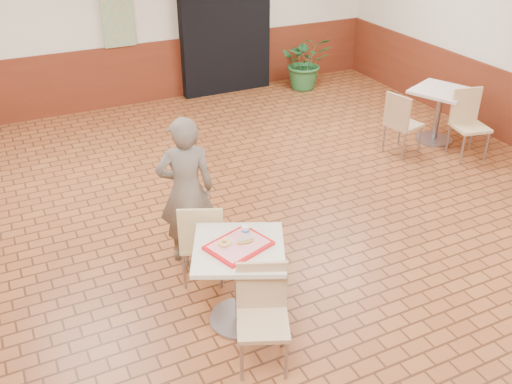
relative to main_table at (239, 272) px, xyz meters
name	(u,v)px	position (x,y,z in m)	size (l,w,h in m)	color
room_shell	(312,115)	(1.08, 0.70, 0.97)	(8.01, 10.01, 3.01)	brown
wainscot_band	(308,208)	(1.08, 0.70, -0.03)	(8.00, 10.00, 1.00)	#5B2211
corridor_doorway	(225,29)	(2.28, 5.58, 0.57)	(1.60, 0.22, 2.20)	black
promo_poster	(116,8)	(0.48, 5.64, 1.07)	(0.50, 0.03, 1.20)	gray
main_table	(239,272)	(0.00, 0.00, 0.00)	(0.74, 0.74, 0.79)	beige
chair_main_front	(262,311)	(-0.02, -0.47, -0.04)	(0.53, 0.53, 0.87)	tan
chair_main_back	(202,239)	(-0.08, 0.65, -0.04)	(0.53, 0.53, 0.88)	#D1B97D
customer	(186,191)	(-0.06, 1.10, 0.24)	(0.56, 0.37, 1.54)	#645A4D
serving_tray	(239,245)	(0.00, 0.00, 0.27)	(0.48, 0.37, 0.03)	red
ring_donut	(224,243)	(-0.11, 0.05, 0.30)	(0.11, 0.11, 0.03)	gold
long_john_donut	(245,240)	(0.06, 0.00, 0.31)	(0.15, 0.07, 0.04)	gold
paper_cup	(245,230)	(0.11, 0.10, 0.33)	(0.07, 0.07, 0.08)	silver
second_table	(439,107)	(4.17, 2.26, -0.01)	(0.74, 0.74, 0.78)	beige
chair_second_left	(401,121)	(3.39, 2.14, -0.04)	(0.49, 0.49, 0.88)	tan
chair_second_front	(468,120)	(4.20, 1.72, -0.01)	(0.51, 0.51, 0.93)	#D6B980
potted_plant	(306,62)	(3.62, 5.09, -0.04)	(0.88, 0.76, 0.98)	#28652E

